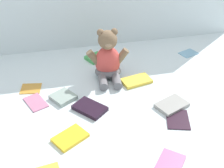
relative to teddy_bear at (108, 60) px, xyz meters
The scene contains 13 objects.
ground_plane 0.15m from the teddy_bear, 110.07° to the right, with size 3.20×3.20×0.00m, color silver.
teddy_bear is the anchor object (origin of this frame).
book_case_0 0.46m from the teddy_bear, 120.61° to the right, with size 0.08×0.12×0.01m, color yellow.
book_case_1 0.21m from the teddy_bear, 99.30° to the left, with size 0.08×0.09×0.02m, color green.
book_case_2 0.39m from the teddy_bear, 159.04° to the right, with size 0.07×0.12×0.01m, color #C17295.
book_case_3 0.28m from the teddy_bear, 118.90° to the right, with size 0.09×0.13×0.02m, color black.
book_case_4 0.17m from the teddy_bear, 32.40° to the right, with size 0.08×0.14×0.02m, color yellow.
book_case_5 0.52m from the teddy_bear, 14.82° to the left, with size 0.07×0.10×0.01m, color #78ABCA.
book_case_6 0.38m from the teddy_bear, 53.66° to the right, with size 0.09×0.13×0.02m, color gray.
book_case_7 0.39m from the teddy_bear, behind, with size 0.08×0.09×0.01m, color #CB8A32.
book_case_8 0.28m from the teddy_bear, 150.14° to the right, with size 0.09×0.09×0.02m, color #8FA198.
book_case_10 0.44m from the teddy_bear, 61.36° to the right, with size 0.09×0.12×0.01m, color #2D1827.
book_case_11 0.61m from the teddy_bear, 82.18° to the right, with size 0.08×0.12×0.02m, color #B16399.
Camera 1 is at (-0.22, -1.09, 0.80)m, focal length 47.13 mm.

